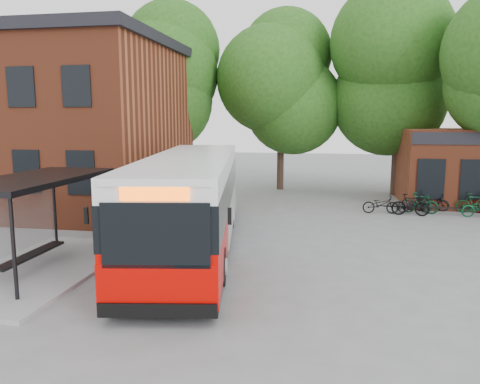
% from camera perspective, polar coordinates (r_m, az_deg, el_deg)
% --- Properties ---
extents(ground, '(100.00, 100.00, 0.00)m').
position_cam_1_polar(ground, '(14.47, -5.54, -9.39)').
color(ground, slate).
extents(station_building, '(18.40, 10.40, 8.50)m').
position_cam_1_polar(station_building, '(27.84, -27.09, 7.35)').
color(station_building, brown).
rests_on(station_building, ground).
extents(bus_shelter, '(3.60, 7.00, 2.90)m').
position_cam_1_polar(bus_shelter, '(15.08, -23.43, -3.64)').
color(bus_shelter, black).
rests_on(bus_shelter, ground).
extents(bike_rail, '(5.20, 0.10, 0.38)m').
position_cam_1_polar(bike_rail, '(24.25, 23.14, -2.15)').
color(bike_rail, black).
rests_on(bike_rail, ground).
extents(tree_0, '(7.92, 7.92, 11.00)m').
position_cam_1_polar(tree_0, '(30.83, -8.43, 10.60)').
color(tree_0, '#1F4C14').
rests_on(tree_0, ground).
extents(tree_1, '(7.92, 7.92, 10.40)m').
position_cam_1_polar(tree_1, '(30.35, 5.03, 10.12)').
color(tree_1, '#1F4C14').
rests_on(tree_1, ground).
extents(tree_2, '(7.92, 7.92, 11.00)m').
position_cam_1_polar(tree_2, '(29.54, 18.74, 10.31)').
color(tree_2, '#1F4C14').
rests_on(tree_2, ground).
extents(city_bus, '(4.80, 13.26, 3.30)m').
position_cam_1_polar(city_bus, '(16.41, -5.87, -1.27)').
color(city_bus, '#C90400').
rests_on(city_bus, ground).
extents(bicycle_0, '(1.74, 0.71, 0.89)m').
position_cam_1_polar(bicycle_0, '(23.64, 16.76, -1.44)').
color(bicycle_0, black).
rests_on(bicycle_0, ground).
extents(bicycle_1, '(1.76, 0.69, 1.03)m').
position_cam_1_polar(bicycle_1, '(23.51, 20.07, -1.49)').
color(bicycle_1, black).
rests_on(bicycle_1, ground).
extents(bicycle_2, '(1.77, 0.85, 0.89)m').
position_cam_1_polar(bicycle_2, '(24.34, 20.53, -1.34)').
color(bicycle_2, black).
rests_on(bicycle_2, ground).
extents(bicycle_3, '(1.75, 0.94, 1.01)m').
position_cam_1_polar(bicycle_3, '(24.28, 21.08, -1.25)').
color(bicycle_3, '#0A391F').
rests_on(bicycle_3, ground).
extents(bicycle_4, '(1.74, 0.73, 0.89)m').
position_cam_1_polar(bicycle_4, '(25.04, 22.32, -1.17)').
color(bicycle_4, black).
rests_on(bicycle_4, ground).
extents(bicycle_5, '(1.71, 0.83, 0.99)m').
position_cam_1_polar(bicycle_5, '(25.31, 26.68, -1.24)').
color(bicycle_5, black).
rests_on(bicycle_5, ground).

